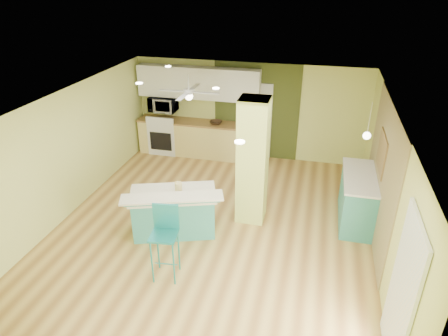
{
  "coord_description": "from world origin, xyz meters",
  "views": [
    {
      "loc": [
        1.78,
        -6.29,
        4.52
      ],
      "look_at": [
        0.11,
        0.4,
        1.1
      ],
      "focal_mm": 32.0,
      "sensor_mm": 36.0,
      "label": 1
    }
  ],
  "objects_px": {
    "peninsula": "(174,211)",
    "bar_stool": "(165,230)",
    "side_counter": "(358,198)",
    "fruit_bowl": "(216,122)",
    "canister": "(178,187)"
  },
  "relations": [
    {
      "from": "bar_stool",
      "to": "canister",
      "type": "bearing_deg",
      "value": 93.61
    },
    {
      "from": "side_counter",
      "to": "fruit_bowl",
      "type": "height_order",
      "value": "fruit_bowl"
    },
    {
      "from": "side_counter",
      "to": "canister",
      "type": "height_order",
      "value": "side_counter"
    },
    {
      "from": "fruit_bowl",
      "to": "canister",
      "type": "relative_size",
      "value": 1.91
    },
    {
      "from": "fruit_bowl",
      "to": "canister",
      "type": "xyz_separation_m",
      "value": [
        0.18,
        -3.37,
        -0.06
      ]
    },
    {
      "from": "peninsula",
      "to": "bar_stool",
      "type": "distance_m",
      "value": 1.25
    },
    {
      "from": "peninsula",
      "to": "side_counter",
      "type": "bearing_deg",
      "value": 0.3
    },
    {
      "from": "side_counter",
      "to": "bar_stool",
      "type": "bearing_deg",
      "value": -142.51
    },
    {
      "from": "bar_stool",
      "to": "canister",
      "type": "height_order",
      "value": "bar_stool"
    },
    {
      "from": "peninsula",
      "to": "side_counter",
      "type": "distance_m",
      "value": 3.59
    },
    {
      "from": "peninsula",
      "to": "bar_stool",
      "type": "height_order",
      "value": "bar_stool"
    },
    {
      "from": "peninsula",
      "to": "fruit_bowl",
      "type": "distance_m",
      "value": 3.54
    },
    {
      "from": "peninsula",
      "to": "fruit_bowl",
      "type": "xyz_separation_m",
      "value": [
        -0.11,
        3.5,
        0.53
      ]
    },
    {
      "from": "fruit_bowl",
      "to": "canister",
      "type": "distance_m",
      "value": 3.38
    },
    {
      "from": "bar_stool",
      "to": "fruit_bowl",
      "type": "distance_m",
      "value": 4.66
    }
  ]
}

